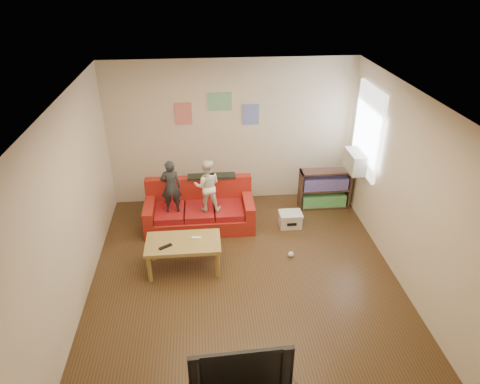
{
  "coord_description": "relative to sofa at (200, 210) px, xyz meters",
  "views": [
    {
      "loc": [
        -0.53,
        -4.86,
        4.19
      ],
      "look_at": [
        0.0,
        0.8,
        1.05
      ],
      "focal_mm": 32.0,
      "sensor_mm": 36.0,
      "label": 1
    }
  ],
  "objects": [
    {
      "name": "room_shell",
      "position": [
        0.64,
        -1.59,
        1.07
      ],
      "size": [
        4.52,
        5.02,
        2.72
      ],
      "color": "#4A331C",
      "rests_on": "ground"
    },
    {
      "name": "sofa",
      "position": [
        0.0,
        0.0,
        0.0
      ],
      "size": [
        1.87,
        0.86,
        0.82
      ],
      "color": "#A92218",
      "rests_on": "ground"
    },
    {
      "name": "child_a",
      "position": [
        -0.45,
        -0.16,
        0.59
      ],
      "size": [
        0.35,
        0.24,
        0.94
      ],
      "primitive_type": "imported",
      "rotation": [
        0.0,
        0.0,
        3.18
      ],
      "color": "#24272C",
      "rests_on": "sofa"
    },
    {
      "name": "child_b",
      "position": [
        0.15,
        -0.16,
        0.58
      ],
      "size": [
        0.46,
        0.37,
        0.92
      ],
      "primitive_type": "imported",
      "rotation": [
        0.0,
        0.0,
        3.1
      ],
      "color": "white",
      "rests_on": "sofa"
    },
    {
      "name": "coffee_table",
      "position": [
        -0.25,
        -1.23,
        0.15
      ],
      "size": [
        1.11,
        0.61,
        0.5
      ],
      "color": "#A58A46",
      "rests_on": "ground"
    },
    {
      "name": "remote",
      "position": [
        -0.5,
        -1.35,
        0.23
      ],
      "size": [
        0.2,
        0.15,
        0.02
      ],
      "primitive_type": "cube",
      "rotation": [
        0.0,
        0.0,
        0.56
      ],
      "color": "black",
      "rests_on": "coffee_table"
    },
    {
      "name": "game_controller",
      "position": [
        -0.05,
        -1.18,
        0.24
      ],
      "size": [
        0.15,
        0.06,
        0.03
      ],
      "primitive_type": "cube",
      "rotation": [
        0.0,
        0.0,
        -0.15
      ],
      "color": "white",
      "rests_on": "coffee_table"
    },
    {
      "name": "bookshelf",
      "position": [
        2.34,
        0.4,
        0.06
      ],
      "size": [
        0.94,
        0.28,
        0.75
      ],
      "color": "#412A20",
      "rests_on": "ground"
    },
    {
      "name": "window",
      "position": [
        2.86,
        0.06,
        1.36
      ],
      "size": [
        0.04,
        1.08,
        1.48
      ],
      "primitive_type": "cube",
      "color": "white",
      "rests_on": "room_shell"
    },
    {
      "name": "ac_unit",
      "position": [
        2.74,
        0.06,
        0.8
      ],
      "size": [
        0.28,
        0.55,
        0.35
      ],
      "primitive_type": "cube",
      "color": "#B7B2A3",
      "rests_on": "window"
    },
    {
      "name": "artwork_left",
      "position": [
        -0.21,
        0.89,
        1.47
      ],
      "size": [
        0.3,
        0.01,
        0.4
      ],
      "primitive_type": "cube",
      "color": "#D87266",
      "rests_on": "room_shell"
    },
    {
      "name": "artwork_center",
      "position": [
        0.44,
        0.89,
        1.67
      ],
      "size": [
        0.42,
        0.01,
        0.32
      ],
      "primitive_type": "cube",
      "color": "#72B27F",
      "rests_on": "room_shell"
    },
    {
      "name": "artwork_right",
      "position": [
        0.99,
        0.89,
        1.42
      ],
      "size": [
        0.3,
        0.01,
        0.38
      ],
      "primitive_type": "cube",
      "color": "#727FCC",
      "rests_on": "room_shell"
    },
    {
      "name": "file_box",
      "position": [
        1.58,
        -0.22,
        -0.14
      ],
      "size": [
        0.39,
        0.3,
        0.27
      ],
      "color": "silver",
      "rests_on": "ground"
    },
    {
      "name": "television",
      "position": [
        0.37,
        -3.64,
        0.43
      ],
      "size": [
        1.01,
        0.17,
        0.58
      ],
      "primitive_type": "imported",
      "rotation": [
        0.0,
        0.0,
        0.04
      ],
      "color": "black",
      "rests_on": "tv_stand"
    },
    {
      "name": "tissue",
      "position": [
        1.42,
        -1.1,
        -0.23
      ],
      "size": [
        0.1,
        0.1,
        0.09
      ],
      "primitive_type": "sphere",
      "rotation": [
        0.0,
        0.0,
        -0.11
      ],
      "color": "silver",
      "rests_on": "ground"
    }
  ]
}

